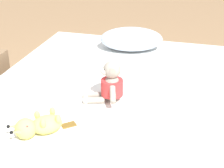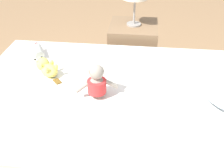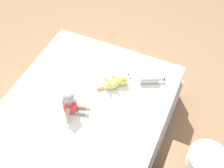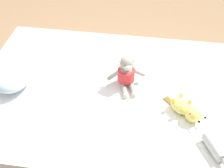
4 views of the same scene
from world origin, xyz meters
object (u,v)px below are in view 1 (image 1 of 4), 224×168
at_px(plush_monkey, 110,85).
at_px(plush_yellow_creature, 38,126).
at_px(bed, 103,127).
at_px(pillow, 131,39).

relative_size(plush_monkey, plush_yellow_creature, 1.03).
xyz_separation_m(bed, pillow, (0.01, 0.72, 0.33)).
bearing_deg(pillow, bed, -90.51).
bearing_deg(pillow, plush_monkey, -85.61).
relative_size(pillow, plush_monkey, 1.86).
relative_size(pillow, plush_yellow_creature, 1.92).
height_order(pillow, plush_monkey, plush_monkey).
bearing_deg(plush_yellow_creature, pillow, 82.03).
bearing_deg(bed, pillow, 89.49).
xyz_separation_m(bed, plush_monkey, (0.07, -0.09, 0.35)).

